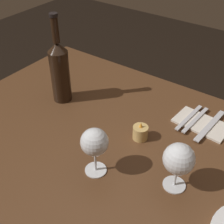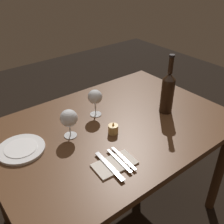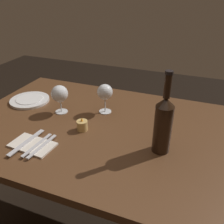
% 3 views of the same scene
% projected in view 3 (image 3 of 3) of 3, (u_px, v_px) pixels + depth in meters
% --- Properties ---
extents(ground_plane, '(6.00, 6.00, 0.00)m').
position_uv_depth(ground_plane, '(100.00, 224.00, 1.55)').
color(ground_plane, black).
extents(dining_table, '(1.30, 0.90, 0.74)m').
position_uv_depth(dining_table, '(97.00, 140.00, 1.23)').
color(dining_table, '#56351E').
rests_on(dining_table, ground).
extents(wine_glass_left, '(0.08, 0.08, 0.16)m').
position_uv_depth(wine_glass_left, '(105.00, 93.00, 1.26)').
color(wine_glass_left, white).
rests_on(wine_glass_left, dining_table).
extents(wine_glass_right, '(0.09, 0.09, 0.15)m').
position_uv_depth(wine_glass_right, '(60.00, 94.00, 1.26)').
color(wine_glass_right, white).
rests_on(wine_glass_right, dining_table).
extents(wine_bottle, '(0.07, 0.07, 0.35)m').
position_uv_depth(wine_bottle, '(163.00, 123.00, 0.96)').
color(wine_bottle, black).
rests_on(wine_bottle, dining_table).
extents(votive_candle, '(0.05, 0.05, 0.07)m').
position_uv_depth(votive_candle, '(82.00, 126.00, 1.14)').
color(votive_candle, '#DBB266').
rests_on(votive_candle, dining_table).
extents(dinner_plate, '(0.22, 0.22, 0.02)m').
position_uv_depth(dinner_plate, '(30.00, 100.00, 1.42)').
color(dinner_plate, white).
rests_on(dinner_plate, dining_table).
extents(folded_napkin, '(0.20, 0.12, 0.01)m').
position_uv_depth(folded_napkin, '(32.00, 145.00, 1.04)').
color(folded_napkin, silver).
rests_on(folded_napkin, dining_table).
extents(fork_inner, '(0.03, 0.18, 0.00)m').
position_uv_depth(fork_inner, '(37.00, 145.00, 1.03)').
color(fork_inner, silver).
rests_on(fork_inner, folded_napkin).
extents(fork_outer, '(0.03, 0.18, 0.00)m').
position_uv_depth(fork_outer, '(42.00, 146.00, 1.02)').
color(fork_outer, silver).
rests_on(fork_outer, folded_napkin).
extents(table_knife, '(0.04, 0.21, 0.00)m').
position_uv_depth(table_knife, '(26.00, 142.00, 1.05)').
color(table_knife, silver).
rests_on(table_knife, folded_napkin).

